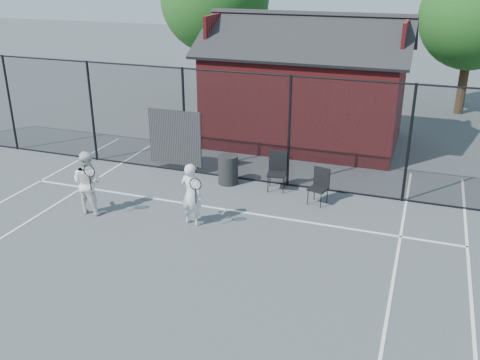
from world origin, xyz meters
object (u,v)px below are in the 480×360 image
(chair_right, at_px, (318,187))
(player_front, at_px, (191,194))
(clubhouse, at_px, (306,94))
(waste_bin, at_px, (228,170))
(chair_left, at_px, (277,172))
(player_back, at_px, (88,182))

(chair_right, bearing_deg, player_front, -125.83)
(clubhouse, bearing_deg, waste_bin, -103.51)
(player_front, bearing_deg, chair_left, 63.44)
(player_back, xyz_separation_m, chair_right, (5.06, 2.30, -0.33))
(clubhouse, relative_size, player_back, 4.22)
(player_back, relative_size, chair_right, 1.73)
(clubhouse, height_order, waste_bin, clubhouse)
(clubhouse, height_order, player_front, clubhouse)
(player_front, bearing_deg, chair_right, 39.64)
(chair_left, bearing_deg, player_front, -125.59)
(clubhouse, distance_m, chair_left, 4.55)
(clubhouse, bearing_deg, player_front, -97.92)
(player_front, height_order, chair_right, player_front)
(clubhouse, relative_size, waste_bin, 8.19)
(player_front, height_order, player_back, player_back)
(player_front, relative_size, chair_right, 1.66)
(player_front, xyz_separation_m, chair_left, (1.28, 2.56, -0.24))
(chair_right, distance_m, waste_bin, 2.62)
(chair_right, bearing_deg, player_back, -141.01)
(clubhouse, xyz_separation_m, player_back, (-3.55, -7.20, -0.84))
(clubhouse, distance_m, waste_bin, 4.68)
(chair_right, xyz_separation_m, waste_bin, (-2.57, 0.50, -0.05))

